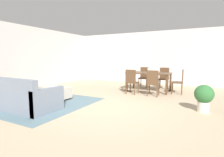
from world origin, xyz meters
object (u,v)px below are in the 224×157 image
(dining_chair_far_left, at_px, (144,76))
(dining_chair_far_right, at_px, (164,77))
(couch, at_px, (19,98))
(dining_table, at_px, (149,75))
(dining_chair_near_left, at_px, (132,80))
(vase_centerpiece, at_px, (149,70))
(book_on_ottoman, at_px, (54,86))
(dining_chair_head_east, at_px, (180,80))
(ottoman_table, at_px, (53,92))
(potted_plant, at_px, (204,96))
(dining_chair_near_right, at_px, (153,82))

(dining_chair_far_left, bearing_deg, dining_chair_far_right, 2.67)
(couch, relative_size, dining_table, 1.32)
(dining_table, bearing_deg, dining_chair_far_right, 62.76)
(dining_chair_near_left, height_order, vase_centerpiece, vase_centerpiece)
(book_on_ottoman, bearing_deg, vase_centerpiece, 49.92)
(dining_chair_far_left, height_order, dining_chair_head_east, same)
(ottoman_table, distance_m, dining_chair_near_left, 2.79)
(dining_table, height_order, vase_centerpiece, vase_centerpiece)
(couch, bearing_deg, ottoman_table, 88.61)
(dining_chair_near_left, bearing_deg, ottoman_table, -136.25)
(couch, xyz_separation_m, book_on_ottoman, (0.09, 1.17, 0.14))
(dining_chair_far_right, bearing_deg, dining_table, -117.24)
(dining_chair_head_east, distance_m, vase_centerpiece, 1.23)
(ottoman_table, distance_m, potted_plant, 4.46)
(dining_chair_head_east, bearing_deg, dining_chair_near_right, -132.11)
(couch, distance_m, dining_chair_head_east, 5.38)
(ottoman_table, height_order, dining_chair_near_left, dining_chair_near_left)
(ottoman_table, distance_m, dining_chair_far_left, 4.12)
(dining_chair_near_left, xyz_separation_m, dining_chair_head_east, (1.59, 0.86, 0.00))
(ottoman_table, height_order, dining_table, dining_table)
(ottoman_table, relative_size, dining_chair_far_right, 1.26)
(ottoman_table, height_order, vase_centerpiece, vase_centerpiece)
(dining_table, distance_m, dining_chair_far_right, 0.97)
(ottoman_table, bearing_deg, vase_centerpiece, 48.97)
(dining_chair_near_left, relative_size, book_on_ottoman, 3.54)
(ottoman_table, height_order, dining_chair_head_east, dining_chair_head_east)
(dining_chair_near_right, relative_size, potted_plant, 1.34)
(dining_chair_near_right, distance_m, vase_centerpiece, 1.00)
(couch, relative_size, book_on_ottoman, 8.58)
(dining_chair_far_right, relative_size, book_on_ottoman, 3.54)
(book_on_ottoman, xyz_separation_m, potted_plant, (4.33, 0.77, -0.03))
(couch, relative_size, dining_chair_near_right, 2.42)
(dining_chair_near_right, distance_m, dining_chair_head_east, 1.17)
(dining_chair_near_right, height_order, dining_chair_far_left, same)
(vase_centerpiece, distance_m, book_on_ottoman, 3.67)
(ottoman_table, xyz_separation_m, dining_table, (2.41, 2.79, 0.44))
(dining_chair_far_right, distance_m, vase_centerpiece, 1.05)
(couch, relative_size, dining_chair_head_east, 2.42)
(dining_chair_near_right, xyz_separation_m, dining_chair_far_left, (-0.84, 1.70, 0.00))
(dining_table, distance_m, vase_centerpiece, 0.19)
(dining_chair_far_left, distance_m, dining_chair_head_east, 1.83)
(ottoman_table, bearing_deg, dining_chair_far_left, 61.42)
(dining_chair_near_left, distance_m, dining_chair_near_right, 0.80)
(book_on_ottoman, bearing_deg, dining_chair_far_right, 52.79)
(dining_chair_near_left, xyz_separation_m, potted_plant, (2.39, -1.18, -0.12))
(dining_chair_far_left, height_order, vase_centerpiece, vase_centerpiece)
(couch, distance_m, potted_plant, 4.83)
(dining_chair_near_left, height_order, potted_plant, dining_chair_near_left)
(dining_chair_head_east, height_order, book_on_ottoman, dining_chair_head_east)
(book_on_ottoman, bearing_deg, potted_plant, 10.07)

